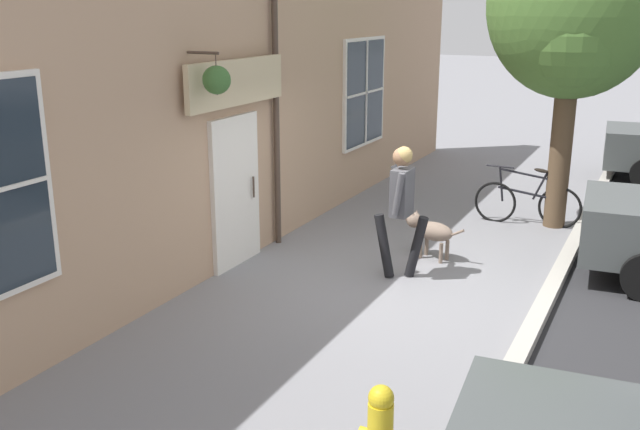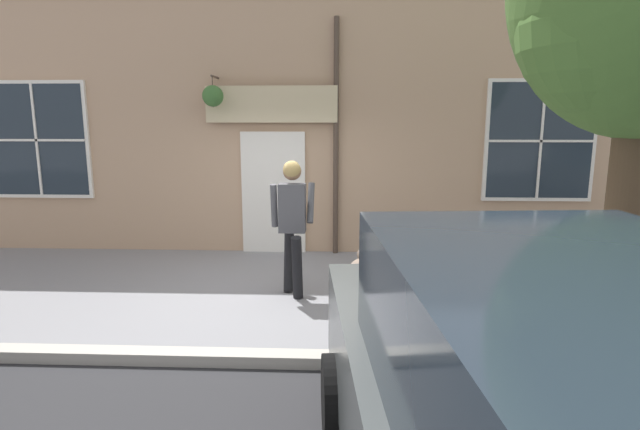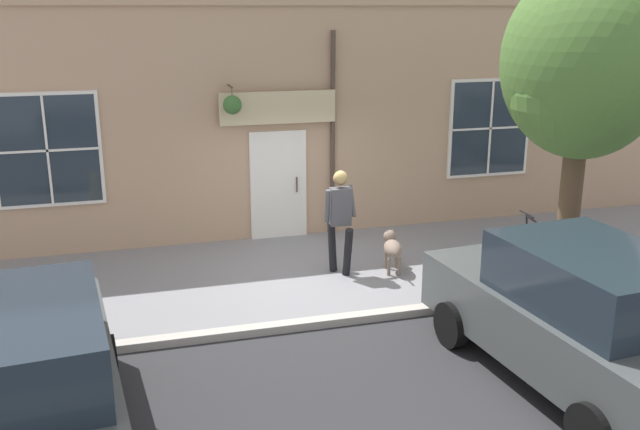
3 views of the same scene
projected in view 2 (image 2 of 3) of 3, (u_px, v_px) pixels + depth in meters
The scene contains 5 objects.
ground_plane at pixel (270, 293), 6.70m from camera, with size 90.00×90.00×0.00m, color gray.
storefront_facade at pixel (286, 121), 8.58m from camera, with size 0.95×18.00×4.53m.
pedestrian_walking at pixel (292, 214), 6.43m from camera, with size 0.71×0.55×1.79m.
dog_on_leash at pixel (362, 268), 6.39m from camera, with size 0.96×0.41×0.66m.
leaning_bicycle at pixel (580, 299), 5.40m from camera, with size 1.74×0.19×1.00m.
Camera 2 is at (6.36, 0.96, 2.27)m, focal length 28.00 mm.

